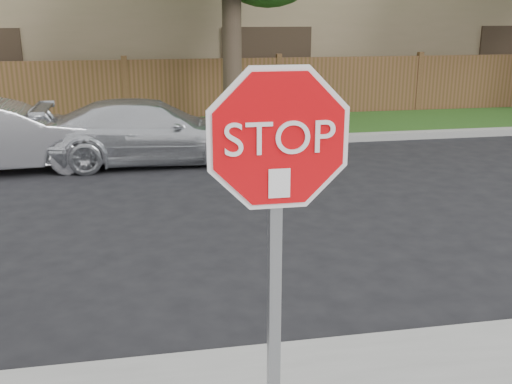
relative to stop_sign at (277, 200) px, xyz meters
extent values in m
plane|color=black|center=(-1.06, 1.48, -1.83)|extent=(90.00, 90.00, 0.00)
cube|color=gray|center=(-1.06, 9.63, -1.75)|extent=(70.00, 0.30, 0.15)
cube|color=#1E4714|center=(-1.06, 11.28, -1.77)|extent=(70.00, 3.00, 0.12)
cube|color=#4E381B|center=(-1.06, 12.88, -1.03)|extent=(70.00, 0.12, 1.60)
cube|color=#8D7B57|center=(-1.06, 18.48, 1.17)|extent=(34.00, 8.00, 6.00)
cylinder|color=#382B21|center=(1.44, 11.18, 0.13)|extent=(0.44, 0.44, 3.92)
cube|color=gray|center=(0.00, 0.05, -0.58)|extent=(0.06, 0.06, 2.30)
cylinder|color=white|center=(0.00, -0.02, 0.32)|extent=(1.01, 0.02, 1.01)
cylinder|color=red|center=(0.00, -0.03, 0.32)|extent=(0.93, 0.02, 0.93)
cube|color=white|center=(0.00, -0.05, 0.10)|extent=(0.11, 0.00, 0.15)
imported|color=silver|center=(-3.15, 8.29, -1.20)|extent=(3.92, 1.62, 1.26)
imported|color=silver|center=(-0.53, 8.43, -1.23)|extent=(4.12, 1.71, 1.19)
camera|label=1|loc=(-0.65, -2.83, 0.92)|focal=42.00mm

